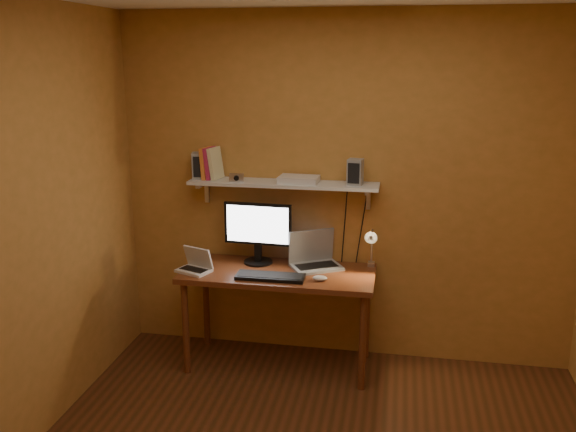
% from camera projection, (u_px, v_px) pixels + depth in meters
% --- Properties ---
extents(room, '(3.44, 3.24, 2.64)m').
position_uv_depth(room, '(315.00, 259.00, 3.00)').
color(room, '#562A16').
rests_on(room, ground).
extents(desk, '(1.40, 0.60, 0.75)m').
position_uv_depth(desk, '(278.00, 282.00, 4.46)').
color(desk, brown).
rests_on(desk, ground).
extents(wall_shelf, '(1.40, 0.25, 0.21)m').
position_uv_depth(wall_shelf, '(283.00, 184.00, 4.47)').
color(wall_shelf, silver).
rests_on(wall_shelf, room).
extents(monitor, '(0.51, 0.23, 0.46)m').
position_uv_depth(monitor, '(258.00, 230.00, 4.55)').
color(monitor, black).
rests_on(monitor, desk).
extents(laptop, '(0.43, 0.40, 0.27)m').
position_uv_depth(laptop, '(314.00, 257.00, 4.53)').
color(laptop, gray).
rests_on(laptop, desk).
extents(netbook, '(0.28, 0.24, 0.18)m').
position_uv_depth(netbook, '(196.00, 264.00, 4.43)').
color(netbook, silver).
rests_on(netbook, desk).
extents(keyboard, '(0.49, 0.17, 0.03)m').
position_uv_depth(keyboard, '(270.00, 277.00, 4.29)').
color(keyboard, black).
rests_on(keyboard, desk).
extents(mouse, '(0.11, 0.07, 0.04)m').
position_uv_depth(mouse, '(320.00, 278.00, 4.25)').
color(mouse, silver).
rests_on(mouse, desk).
extents(desk_lamp, '(0.09, 0.23, 0.38)m').
position_uv_depth(desk_lamp, '(371.00, 244.00, 4.39)').
color(desk_lamp, silver).
rests_on(desk_lamp, desk).
extents(speaker_left, '(0.13, 0.13, 0.20)m').
position_uv_depth(speaker_left, '(200.00, 166.00, 4.56)').
color(speaker_left, gray).
rests_on(speaker_left, wall_shelf).
extents(speaker_right, '(0.12, 0.12, 0.19)m').
position_uv_depth(speaker_right, '(355.00, 172.00, 4.34)').
color(speaker_right, gray).
rests_on(speaker_right, wall_shelf).
extents(books, '(0.15, 0.17, 0.24)m').
position_uv_depth(books, '(211.00, 163.00, 4.55)').
color(books, orange).
rests_on(books, wall_shelf).
extents(shelf_camera, '(0.11, 0.06, 0.06)m').
position_uv_depth(shelf_camera, '(236.00, 178.00, 4.45)').
color(shelf_camera, silver).
rests_on(shelf_camera, wall_shelf).
extents(router, '(0.29, 0.20, 0.05)m').
position_uv_depth(router, '(299.00, 179.00, 4.43)').
color(router, silver).
rests_on(router, wall_shelf).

